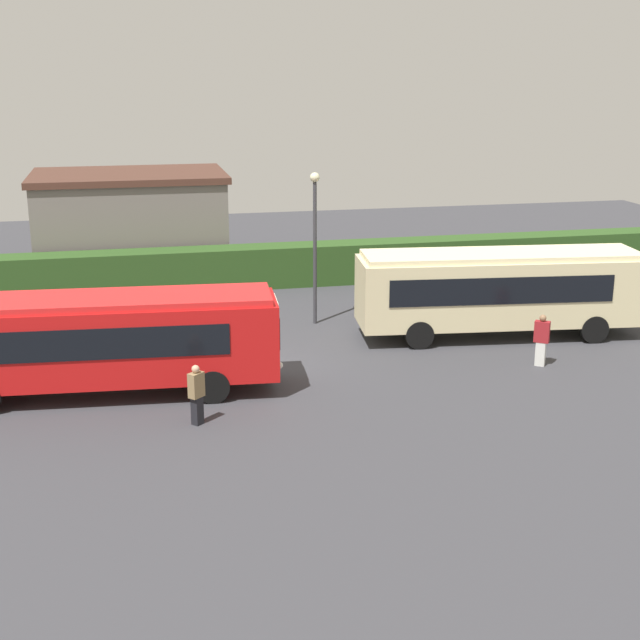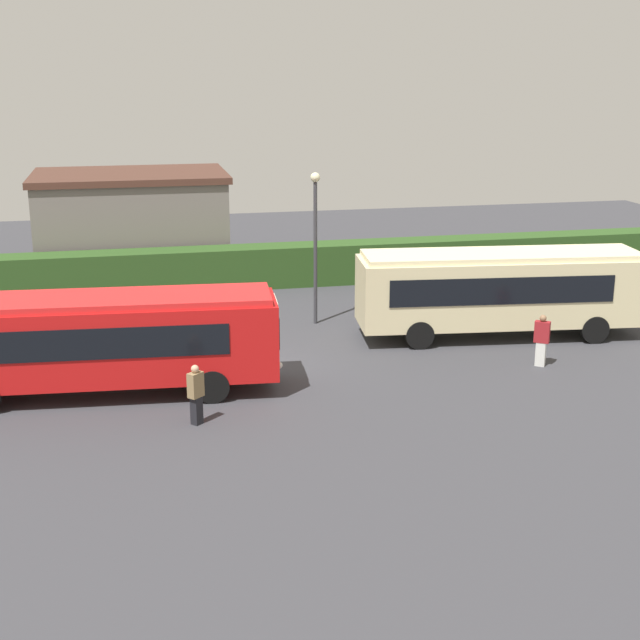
{
  "view_description": "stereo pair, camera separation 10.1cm",
  "coord_description": "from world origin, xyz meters",
  "px_view_note": "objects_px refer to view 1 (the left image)",
  "views": [
    {
      "loc": [
        -4.02,
        -26.98,
        9.52
      ],
      "look_at": [
        2.03,
        0.41,
        1.47
      ],
      "focal_mm": 49.75,
      "sensor_mm": 36.0,
      "label": 1
    },
    {
      "loc": [
        -3.92,
        -27.0,
        9.52
      ],
      "look_at": [
        2.03,
        0.41,
        1.47
      ],
      "focal_mm": 49.75,
      "sensor_mm": 36.0,
      "label": 2
    }
  ],
  "objects_px": {
    "bus_red": "(101,338)",
    "person_left": "(96,325)",
    "person_right": "(541,339)",
    "person_center": "(197,393)",
    "lamppost": "(315,231)",
    "person_far": "(471,284)",
    "bus_cream": "(500,288)"
  },
  "relations": [
    {
      "from": "bus_cream",
      "to": "person_far",
      "type": "distance_m",
      "value": 4.18
    },
    {
      "from": "person_center",
      "to": "lamppost",
      "type": "relative_size",
      "value": 0.3
    },
    {
      "from": "bus_cream",
      "to": "person_left",
      "type": "xyz_separation_m",
      "value": [
        -14.3,
        1.34,
        -0.87
      ]
    },
    {
      "from": "person_right",
      "to": "person_far",
      "type": "height_order",
      "value": "person_far"
    },
    {
      "from": "person_center",
      "to": "person_far",
      "type": "height_order",
      "value": "person_far"
    },
    {
      "from": "person_left",
      "to": "lamppost",
      "type": "xyz_separation_m",
      "value": [
        8.12,
        1.74,
        2.64
      ]
    },
    {
      "from": "person_right",
      "to": "person_left",
      "type": "bearing_deg",
      "value": -72.96
    },
    {
      "from": "bus_red",
      "to": "bus_cream",
      "type": "relative_size",
      "value": 1.01
    },
    {
      "from": "bus_red",
      "to": "person_center",
      "type": "relative_size",
      "value": 6.21
    },
    {
      "from": "person_center",
      "to": "person_right",
      "type": "xyz_separation_m",
      "value": [
        11.48,
        2.58,
        0.0
      ]
    },
    {
      "from": "bus_cream",
      "to": "lamppost",
      "type": "height_order",
      "value": "lamppost"
    },
    {
      "from": "bus_red",
      "to": "person_left",
      "type": "height_order",
      "value": "bus_red"
    },
    {
      "from": "person_left",
      "to": "person_far",
      "type": "bearing_deg",
      "value": -109.29
    },
    {
      "from": "person_left",
      "to": "lamppost",
      "type": "height_order",
      "value": "lamppost"
    },
    {
      "from": "bus_red",
      "to": "person_far",
      "type": "distance_m",
      "value": 16.2
    },
    {
      "from": "bus_red",
      "to": "bus_cream",
      "type": "bearing_deg",
      "value": 16.71
    },
    {
      "from": "person_far",
      "to": "person_left",
      "type": "bearing_deg",
      "value": -5.85
    },
    {
      "from": "bus_cream",
      "to": "person_center",
      "type": "height_order",
      "value": "bus_cream"
    },
    {
      "from": "person_right",
      "to": "lamppost",
      "type": "height_order",
      "value": "lamppost"
    },
    {
      "from": "bus_red",
      "to": "lamppost",
      "type": "height_order",
      "value": "lamppost"
    },
    {
      "from": "bus_red",
      "to": "person_center",
      "type": "height_order",
      "value": "bus_red"
    },
    {
      "from": "person_right",
      "to": "bus_red",
      "type": "bearing_deg",
      "value": -56.03
    },
    {
      "from": "lamppost",
      "to": "person_right",
      "type": "bearing_deg",
      "value": -46.27
    },
    {
      "from": "person_left",
      "to": "person_center",
      "type": "relative_size",
      "value": 1.03
    },
    {
      "from": "person_right",
      "to": "person_far",
      "type": "relative_size",
      "value": 0.95
    },
    {
      "from": "person_far",
      "to": "person_center",
      "type": "bearing_deg",
      "value": 23.72
    },
    {
      "from": "person_center",
      "to": "person_right",
      "type": "relative_size",
      "value": 0.99
    },
    {
      "from": "bus_cream",
      "to": "person_center",
      "type": "bearing_deg",
      "value": -146.19
    },
    {
      "from": "bus_cream",
      "to": "person_far",
      "type": "relative_size",
      "value": 5.73
    },
    {
      "from": "person_center",
      "to": "lamppost",
      "type": "distance_m",
      "value": 10.83
    },
    {
      "from": "person_right",
      "to": "person_far",
      "type": "xyz_separation_m",
      "value": [
        0.51,
        7.47,
        0.06
      ]
    },
    {
      "from": "person_center",
      "to": "person_far",
      "type": "xyz_separation_m",
      "value": [
        11.99,
        10.05,
        0.06
      ]
    }
  ]
}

